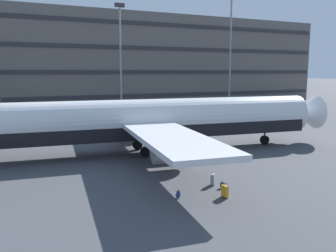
{
  "coord_description": "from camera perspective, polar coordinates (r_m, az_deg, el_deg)",
  "views": [
    {
      "loc": [
        -9.57,
        -30.28,
        7.31
      ],
      "look_at": [
        1.98,
        -4.87,
        3.0
      ],
      "focal_mm": 37.68,
      "sensor_mm": 36.0,
      "label": 1
    }
  ],
  "objects": [
    {
      "name": "backpack_navy",
      "position": [
        22.87,
        8.79,
        -9.45
      ],
      "size": [
        0.36,
        0.32,
        0.46
      ],
      "color": "#264C26",
      "rests_on": "ground_plane"
    },
    {
      "name": "suitcase_orange",
      "position": [
        23.3,
        7.21,
        -8.56
      ],
      "size": [
        0.44,
        0.48,
        0.87
      ],
      "color": "gray",
      "rests_on": "ground_plane"
    },
    {
      "name": "terminal_structure",
      "position": [
        77.36,
        -17.61,
        10.16
      ],
      "size": [
        123.16,
        15.79,
        19.41
      ],
      "color": "#605B56",
      "rests_on": "ground_plane"
    },
    {
      "name": "backpack_laid_flat",
      "position": [
        20.97,
        1.6,
        -10.99
      ],
      "size": [
        0.28,
        0.37,
        0.5
      ],
      "color": "navy",
      "rests_on": "ground_plane"
    },
    {
      "name": "ground_plane",
      "position": [
        32.58,
        -6.74,
        -4.25
      ],
      "size": [
        600.0,
        600.0,
        0.0
      ],
      "primitive_type": "plane",
      "color": "#424449"
    },
    {
      "name": "suitcase_teal",
      "position": [
        21.25,
        9.17,
        -10.37
      ],
      "size": [
        0.23,
        0.47,
        0.86
      ],
      "color": "orange",
      "rests_on": "ground_plane"
    },
    {
      "name": "light_mast_center_right",
      "position": [
        77.48,
        10.1,
        14.01
      ],
      "size": [
        1.8,
        0.5,
        25.6
      ],
      "color": "gray",
      "rests_on": "ground_plane"
    },
    {
      "name": "light_mast_center_left",
      "position": [
        66.74,
        -7.71,
        12.24
      ],
      "size": [
        1.8,
        0.5,
        19.54
      ],
      "color": "gray",
      "rests_on": "ground_plane"
    },
    {
      "name": "airliner",
      "position": [
        31.77,
        -2.96,
        0.81
      ],
      "size": [
        36.62,
        29.65,
        10.28
      ],
      "color": "silver",
      "rests_on": "ground_plane"
    }
  ]
}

